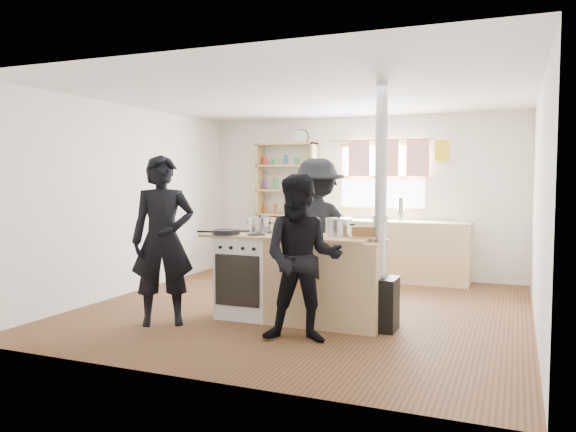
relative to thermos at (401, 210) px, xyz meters
The scene contains 14 objects.
ground 2.56m from the thermos, 107.33° to the right, with size 5.00×5.00×0.01m, color brown.
back_counter 0.92m from the thermos, behind, with size 3.40×0.55×0.90m, color #D6B781.
shelving_unit 1.95m from the thermos, behind, with size 1.00×0.28×1.20m.
thermos is the anchor object (origin of this frame).
cooking_island 2.89m from the thermos, 101.19° to the right, with size 1.97×0.64×0.93m.
skillet_greens 3.27m from the thermos, 113.90° to the right, with size 0.35×0.35×0.05m.
roast_tray 2.80m from the thermos, 103.89° to the right, with size 0.34×0.31×0.07m.
stockpot_stove 2.87m from the thermos, 111.77° to the right, with size 0.25×0.25×0.20m.
stockpot_counter 2.68m from the thermos, 93.02° to the right, with size 0.29×0.29×0.21m.
bread_board 2.79m from the thermos, 86.81° to the right, with size 0.31×0.25×0.12m.
flue_heater 2.83m from the thermos, 83.22° to the right, with size 0.35×0.35×2.50m.
person_near_left 3.90m from the thermos, 117.99° to the right, with size 0.65×0.43×1.78m, color black.
person_near_right 3.49m from the thermos, 94.12° to the right, with size 0.77×0.60×1.58m, color black.
person_far 2.00m from the thermos, 109.51° to the right, with size 1.15×0.66×1.78m, color black.
Camera 1 is at (2.29, -6.13, 1.56)m, focal length 35.00 mm.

